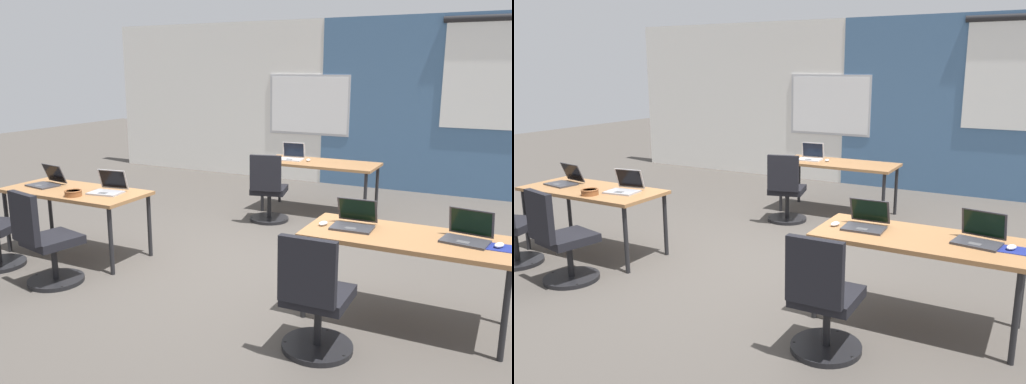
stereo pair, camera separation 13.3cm
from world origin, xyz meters
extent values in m
plane|color=#47423D|center=(0.00, 0.00, 0.00)|extent=(24.00, 24.00, 0.00)
cube|color=silver|center=(0.00, 4.20, 1.40)|extent=(10.00, 0.20, 2.80)
cube|color=#42668E|center=(0.99, 4.09, 1.40)|extent=(3.32, 0.01, 2.80)
cube|color=#B7B7BC|center=(-0.91, 4.09, 1.36)|extent=(1.48, 0.02, 1.04)
cube|color=white|center=(-0.91, 4.08, 1.36)|extent=(1.40, 0.02, 0.96)
cube|color=olive|center=(-1.75, -0.60, 0.70)|extent=(1.60, 0.70, 0.04)
cylinder|color=black|center=(-2.49, -0.90, 0.34)|extent=(0.04, 0.04, 0.68)
cylinder|color=black|center=(-1.01, -0.90, 0.34)|extent=(0.04, 0.04, 0.68)
cylinder|color=black|center=(-2.49, -0.30, 0.34)|extent=(0.04, 0.04, 0.68)
cylinder|color=black|center=(-1.01, -0.30, 0.34)|extent=(0.04, 0.04, 0.68)
cube|color=olive|center=(1.75, -0.60, 0.70)|extent=(1.60, 0.70, 0.04)
cylinder|color=black|center=(1.01, -0.90, 0.34)|extent=(0.04, 0.04, 0.68)
cylinder|color=black|center=(2.49, -0.90, 0.34)|extent=(0.04, 0.04, 0.68)
cylinder|color=black|center=(1.01, -0.30, 0.34)|extent=(0.04, 0.04, 0.68)
cylinder|color=black|center=(2.49, -0.30, 0.34)|extent=(0.04, 0.04, 0.68)
cube|color=olive|center=(0.00, 2.20, 0.70)|extent=(1.60, 0.70, 0.04)
cylinder|color=black|center=(-0.74, 1.90, 0.34)|extent=(0.04, 0.04, 0.68)
cylinder|color=black|center=(0.74, 1.90, 0.34)|extent=(0.04, 0.04, 0.68)
cylinder|color=black|center=(-0.74, 2.50, 0.34)|extent=(0.04, 0.04, 0.68)
cylinder|color=black|center=(0.74, 2.50, 0.34)|extent=(0.04, 0.04, 0.68)
cube|color=#333338|center=(2.17, -0.58, 0.73)|extent=(0.36, 0.28, 0.02)
cube|color=#4C4C4F|center=(2.16, -0.63, 0.74)|extent=(0.10, 0.07, 0.00)
cube|color=#333338|center=(2.19, -0.44, 0.85)|extent=(0.34, 0.11, 0.22)
cube|color=black|center=(2.19, -0.44, 0.85)|extent=(0.30, 0.10, 0.19)
cube|color=navy|center=(2.40, -0.59, 0.72)|extent=(0.22, 0.19, 0.00)
ellipsoid|color=silver|center=(2.40, -0.59, 0.74)|extent=(0.09, 0.11, 0.03)
cube|color=#333338|center=(1.31, -0.62, 0.73)|extent=(0.34, 0.24, 0.02)
cube|color=#4C4C4F|center=(1.31, -0.67, 0.74)|extent=(0.09, 0.06, 0.00)
cube|color=#333338|center=(1.31, -0.46, 0.84)|extent=(0.33, 0.10, 0.21)
cube|color=black|center=(1.31, -0.47, 0.84)|extent=(0.30, 0.08, 0.18)
ellipsoid|color=silver|center=(1.07, -0.63, 0.74)|extent=(0.08, 0.11, 0.03)
cylinder|color=black|center=(1.29, -1.33, 0.02)|extent=(0.52, 0.52, 0.04)
cylinder|color=black|center=(1.29, -1.33, 0.21)|extent=(0.06, 0.06, 0.34)
cube|color=black|center=(1.29, -1.33, 0.42)|extent=(0.45, 0.45, 0.08)
cube|color=black|center=(1.30, -1.58, 0.69)|extent=(0.40, 0.07, 0.46)
sphere|color=black|center=(1.29, -1.09, 0.02)|extent=(0.04, 0.04, 0.04)
sphere|color=black|center=(1.52, -1.40, 0.02)|extent=(0.04, 0.04, 0.04)
sphere|color=black|center=(1.07, -1.40, 0.02)|extent=(0.04, 0.04, 0.04)
cube|color=silver|center=(-0.43, 2.18, 0.73)|extent=(0.35, 0.25, 0.02)
cube|color=#4C4C4F|center=(-0.42, 2.12, 0.74)|extent=(0.09, 0.07, 0.00)
cube|color=silver|center=(-0.44, 2.31, 0.85)|extent=(0.33, 0.07, 0.22)
cube|color=black|center=(-0.44, 2.30, 0.85)|extent=(0.30, 0.06, 0.19)
ellipsoid|color=silver|center=(-0.17, 2.20, 0.74)|extent=(0.07, 0.11, 0.03)
cylinder|color=black|center=(-0.45, 1.53, 0.02)|extent=(0.52, 0.52, 0.04)
cylinder|color=black|center=(-0.45, 1.53, 0.21)|extent=(0.06, 0.06, 0.34)
cube|color=black|center=(-0.45, 1.53, 0.42)|extent=(0.53, 0.53, 0.08)
cube|color=black|center=(-0.39, 1.28, 0.69)|extent=(0.40, 0.15, 0.46)
sphere|color=black|center=(-0.51, 1.75, 0.02)|extent=(0.04, 0.04, 0.04)
sphere|color=black|center=(-0.22, 1.51, 0.02)|extent=(0.04, 0.04, 0.04)
sphere|color=black|center=(-0.65, 1.40, 0.02)|extent=(0.04, 0.04, 0.04)
cube|color=#9E9EA3|center=(-1.33, -0.58, 0.73)|extent=(0.36, 0.27, 0.02)
cube|color=#4C4C4F|center=(-1.33, -0.63, 0.74)|extent=(0.10, 0.07, 0.00)
cube|color=#9E9EA3|center=(-1.35, -0.44, 0.84)|extent=(0.34, 0.11, 0.21)
cube|color=black|center=(-1.35, -0.44, 0.85)|extent=(0.30, 0.10, 0.19)
cylinder|color=black|center=(-1.36, -1.29, 0.02)|extent=(0.52, 0.52, 0.04)
cylinder|color=black|center=(-1.36, -1.29, 0.21)|extent=(0.06, 0.06, 0.34)
cube|color=black|center=(-1.36, -1.29, 0.42)|extent=(0.52, 0.52, 0.08)
cube|color=black|center=(-1.41, -1.54, 0.69)|extent=(0.40, 0.14, 0.46)
sphere|color=black|center=(-1.31, -1.06, 0.02)|extent=(0.04, 0.04, 0.04)
sphere|color=black|center=(-1.16, -1.41, 0.02)|extent=(0.04, 0.04, 0.04)
sphere|color=black|center=(-1.59, -1.32, 0.02)|extent=(0.04, 0.04, 0.04)
cube|color=#333338|center=(-2.20, -0.63, 0.73)|extent=(0.36, 0.28, 0.02)
cube|color=#4C4C4F|center=(-2.21, -0.68, 0.74)|extent=(0.10, 0.07, 0.00)
cube|color=#333338|center=(-2.18, -0.47, 0.84)|extent=(0.34, 0.14, 0.21)
cube|color=black|center=(-2.18, -0.48, 0.84)|extent=(0.30, 0.12, 0.18)
cylinder|color=black|center=(-2.22, -1.25, 0.02)|extent=(0.52, 0.52, 0.04)
sphere|color=black|center=(-2.28, -1.02, 0.02)|extent=(0.04, 0.04, 0.04)
sphere|color=black|center=(-1.98, -1.25, 0.02)|extent=(0.04, 0.04, 0.04)
cylinder|color=brown|center=(-1.55, -0.81, 0.75)|extent=(0.17, 0.17, 0.05)
torus|color=brown|center=(-1.55, -0.81, 0.78)|extent=(0.18, 0.18, 0.02)
cylinder|color=gold|center=(-1.55, -0.81, 0.77)|extent=(0.14, 0.14, 0.01)
camera|label=1|loc=(2.47, -4.63, 2.00)|focal=37.06mm
camera|label=2|loc=(2.59, -4.57, 2.00)|focal=37.06mm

